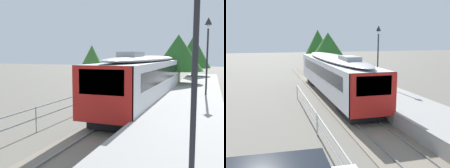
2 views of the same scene
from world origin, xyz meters
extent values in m
plane|color=#6B665B|center=(-3.00, 22.00, 0.00)|extent=(160.00, 160.00, 0.00)
cube|color=slate|center=(0.00, 22.00, 0.03)|extent=(3.20, 60.00, 0.06)
cube|color=slate|center=(-0.72, 22.00, 0.10)|extent=(0.08, 60.00, 0.08)
cube|color=slate|center=(0.72, 22.00, 0.10)|extent=(0.08, 60.00, 0.08)
cube|color=silver|center=(0.00, 30.23, 1.96)|extent=(2.80, 18.07, 2.55)
cube|color=red|center=(0.00, 21.29, 1.96)|extent=(2.80, 0.24, 2.55)
cube|color=black|center=(0.00, 21.21, 2.53)|extent=(2.13, 0.08, 1.12)
cube|color=black|center=(0.00, 30.23, 2.37)|extent=(2.82, 15.18, 0.92)
ellipsoid|color=#9EA0A5|center=(0.00, 30.23, 3.42)|extent=(2.69, 17.35, 0.44)
cube|color=#9EA0A5|center=(0.00, 25.71, 3.70)|extent=(1.10, 2.20, 0.36)
cube|color=#EAE5C6|center=(0.00, 21.22, 0.97)|extent=(1.00, 0.10, 0.20)
cube|color=black|center=(0.00, 23.59, 0.42)|extent=(2.24, 3.20, 0.55)
cube|color=black|center=(0.00, 36.87, 0.42)|extent=(2.24, 3.20, 0.55)
cube|color=#999691|center=(3.25, 22.00, 0.45)|extent=(3.90, 60.00, 0.90)
cylinder|color=#232328|center=(4.14, 16.30, 3.20)|extent=(0.12, 0.12, 4.60)
cylinder|color=#232328|center=(4.14, 30.20, 3.20)|extent=(0.12, 0.12, 4.60)
pyramid|color=#232328|center=(4.14, 30.20, 6.00)|extent=(0.34, 0.34, 0.50)
sphere|color=silver|center=(4.14, 30.20, 5.68)|extent=(0.24, 0.24, 0.24)
cylinder|color=#9EA0A5|center=(-3.30, 21.00, 0.62)|extent=(0.06, 0.06, 1.25)
cylinder|color=#9EA0A5|center=(-3.30, 30.00, 0.62)|extent=(0.06, 0.06, 1.25)
cylinder|color=brown|center=(2.06, 48.12, 0.99)|extent=(0.36, 0.36, 1.98)
cone|color=#286023|center=(2.06, 48.12, 4.15)|extent=(4.60, 4.60, 4.35)
cylinder|color=brown|center=(-13.71, 49.74, 0.88)|extent=(0.36, 0.36, 1.75)
cone|color=#38702D|center=(-13.71, 49.74, 3.52)|extent=(3.73, 3.73, 3.54)
cylinder|color=brown|center=(1.28, 37.97, 1.06)|extent=(0.36, 0.36, 2.12)
cone|color=#286023|center=(1.28, 37.97, 3.93)|extent=(4.94, 4.94, 3.62)
camera|label=1|loc=(4.46, 10.71, 3.69)|focal=42.44mm
camera|label=2|loc=(-5.82, 7.55, 5.20)|focal=42.95mm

